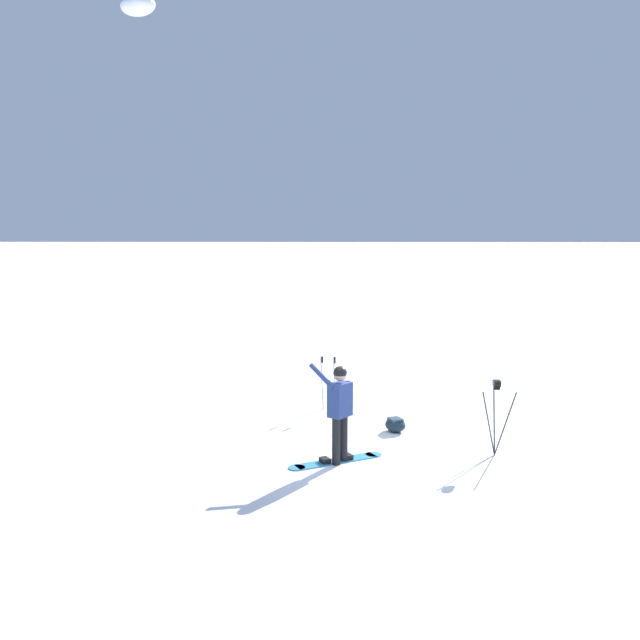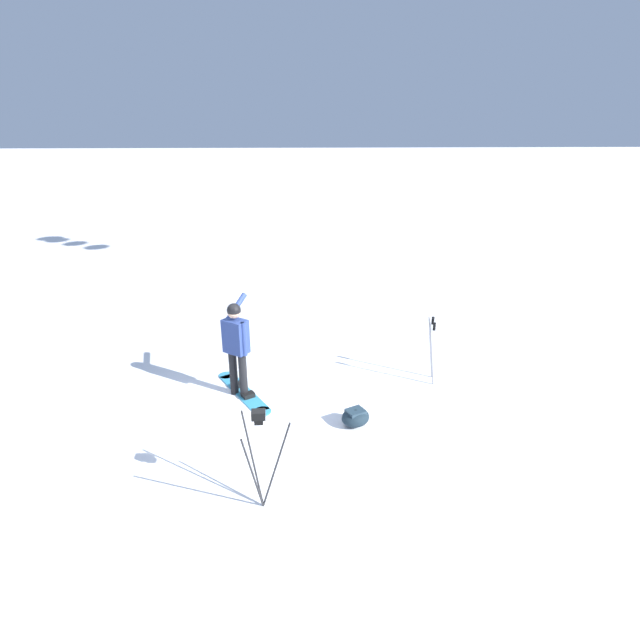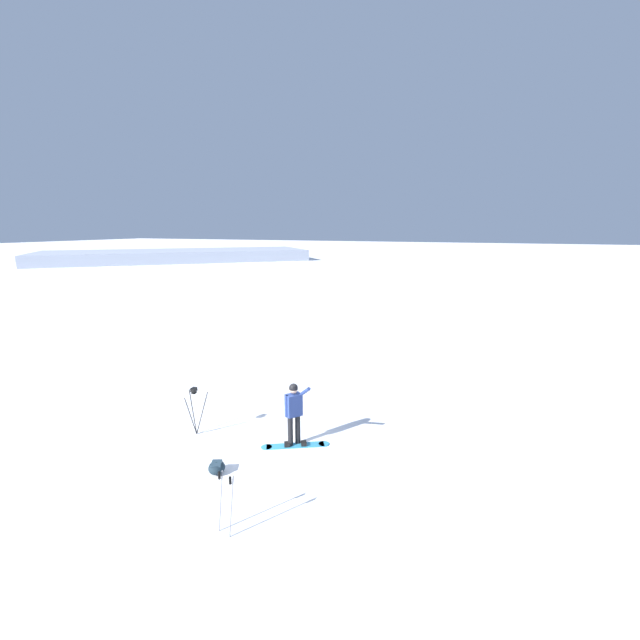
% 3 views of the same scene
% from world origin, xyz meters
% --- Properties ---
extents(ground_plane, '(300.00, 300.00, 0.00)m').
position_xyz_m(ground_plane, '(0.00, 0.00, 0.00)').
color(ground_plane, white).
extents(snowboarder, '(0.77, 0.48, 1.73)m').
position_xyz_m(snowboarder, '(-0.54, -0.29, 1.04)').
color(snowboarder, black).
rests_on(snowboarder, ground_plane).
extents(snowboard, '(1.62, 1.00, 0.10)m').
position_xyz_m(snowboard, '(-0.60, -0.23, 0.02)').
color(snowboard, teal).
rests_on(snowboard, ground_plane).
extents(gear_bag_large, '(0.54, 0.57, 0.27)m').
position_xyz_m(gear_bag_large, '(0.57, 1.59, 0.15)').
color(gear_bag_large, '#192833').
rests_on(gear_bag_large, ground_plane).
extents(camera_tripod, '(0.62, 0.60, 1.36)m').
position_xyz_m(camera_tripod, '(2.23, 0.19, 0.97)').
color(camera_tripod, '#262628').
rests_on(camera_tripod, ground_plane).
extents(ski_poles, '(0.35, 0.23, 1.20)m').
position_xyz_m(ski_poles, '(-0.78, 3.18, 0.79)').
color(ski_poles, gray).
rests_on(ski_poles, ground_plane).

